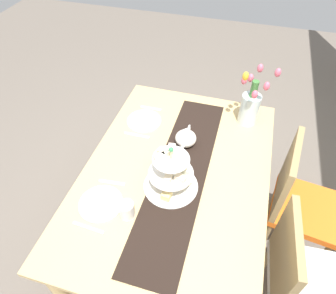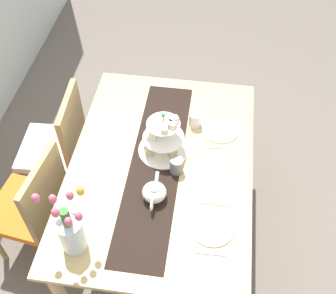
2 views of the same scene
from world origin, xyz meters
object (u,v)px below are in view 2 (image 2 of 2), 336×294
(chair_left, at_px, (34,205))
(dining_table, at_px, (161,176))
(mug_white_text, at_px, (195,119))
(tulip_vase, at_px, (71,230))
(teapot, at_px, (154,192))
(dinner_plate_left, at_px, (212,227))
(mug_grey, at_px, (177,165))
(fork_right, at_px, (219,147))
(dinner_plate_right, at_px, (220,130))
(knife_left, at_px, (214,203))
(fork_left, at_px, (210,253))
(chair_right, at_px, (60,143))
(knife_right, at_px, (221,113))
(tiered_cake_stand, at_px, (163,139))

(chair_left, bearing_deg, dining_table, -74.41)
(chair_left, distance_m, mug_white_text, 1.12)
(dining_table, xyz_separation_m, tulip_vase, (-0.56, 0.35, 0.25))
(dining_table, xyz_separation_m, chair_left, (-0.21, 0.75, -0.16))
(teapot, bearing_deg, dinner_plate_left, -112.90)
(teapot, xyz_separation_m, mug_grey, (0.20, -0.09, -0.01))
(chair_left, bearing_deg, fork_right, -70.18)
(dining_table, distance_m, tulip_vase, 0.70)
(chair_left, height_order, dinner_plate_right, chair_left)
(dining_table, xyz_separation_m, mug_white_text, (0.35, -0.16, 0.15))
(knife_left, bearing_deg, chair_left, 89.40)
(tulip_vase, bearing_deg, dinner_plate_right, -37.17)
(tulip_vase, distance_m, knife_left, 0.76)
(knife_left, bearing_deg, tulip_vase, 116.78)
(dining_table, relative_size, chair_left, 1.67)
(dining_table, xyz_separation_m, knife_left, (-0.22, -0.32, 0.11))
(tulip_vase, bearing_deg, dining_table, -31.73)
(dinner_plate_left, height_order, dinner_plate_right, same)
(teapot, bearing_deg, fork_right, -38.37)
(tulip_vase, bearing_deg, chair_left, 49.44)
(fork_left, distance_m, fork_right, 0.69)
(chair_left, height_order, mug_grey, chair_left)
(teapot, bearing_deg, chair_left, 88.47)
(fork_left, bearing_deg, teapot, 48.92)
(knife_left, bearing_deg, dinner_plate_left, 180.00)
(fork_left, height_order, knife_left, same)
(chair_right, relative_size, dinner_plate_left, 3.96)
(chair_right, height_order, fork_left, chair_right)
(knife_left, bearing_deg, knife_right, 0.00)
(dinner_plate_left, height_order, knife_right, dinner_plate_left)
(chair_left, xyz_separation_m, dinner_plate_left, (-0.16, -1.08, 0.27))
(teapot, relative_size, knife_left, 1.40)
(knife_right, height_order, mug_grey, mug_grey)
(fork_left, xyz_separation_m, knife_left, (0.29, 0.00, 0.00))
(fork_left, bearing_deg, dinner_plate_right, 0.00)
(chair_right, relative_size, fork_right, 6.07)
(dinner_plate_right, bearing_deg, mug_grey, 147.15)
(dining_table, distance_m, dinner_plate_left, 0.50)
(mug_white_text, bearing_deg, fork_right, -136.38)
(dinner_plate_left, bearing_deg, dining_table, 41.37)
(tiered_cake_stand, height_order, mug_white_text, tiered_cake_stand)
(teapot, distance_m, tulip_vase, 0.48)
(teapot, relative_size, mug_white_text, 2.51)
(dining_table, relative_size, mug_white_text, 16.00)
(dinner_plate_left, distance_m, mug_grey, 0.41)
(dinner_plate_left, bearing_deg, chair_right, 58.30)
(chair_left, height_order, tulip_vase, tulip_vase)
(dining_table, relative_size, fork_left, 10.13)
(tulip_vase, relative_size, mug_grey, 4.48)
(mug_grey, bearing_deg, mug_white_text, -10.24)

